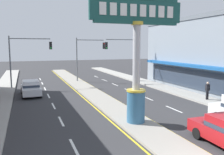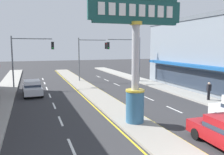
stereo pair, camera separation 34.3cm
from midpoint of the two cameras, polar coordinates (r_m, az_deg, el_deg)
median_strip at (r=25.75m, az=-5.48°, el=-3.56°), size 2.31×52.00×0.14m
sidewalk_right at (r=27.63m, az=13.88°, el=-2.94°), size 2.35×60.00×0.18m
lane_markings at (r=24.49m, az=-4.66°, el=-4.28°), size 9.05×52.00×0.01m
district_sign at (r=14.91m, az=5.26°, el=4.01°), size 6.05×1.21×7.81m
storefront_right at (r=29.68m, az=24.94°, el=5.14°), size 9.84×19.50×8.26m
traffic_light_left_side at (r=29.92m, az=-20.32°, el=5.60°), size 4.86×0.46×6.20m
traffic_light_right_side at (r=32.38m, az=3.05°, el=6.16°), size 4.86×0.46×6.20m
traffic_light_median_far at (r=34.08m, az=-6.27°, el=6.10°), size 4.20×0.46×6.20m
sedan_near_left_lane at (r=25.64m, az=-19.32°, el=-2.37°), size 1.99×4.37×1.53m
pedestrian_near_kerb at (r=23.15m, az=21.59°, el=-2.72°), size 0.42×0.26×1.62m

